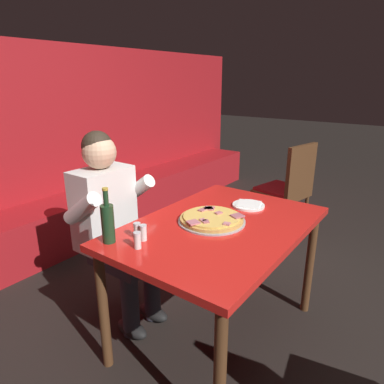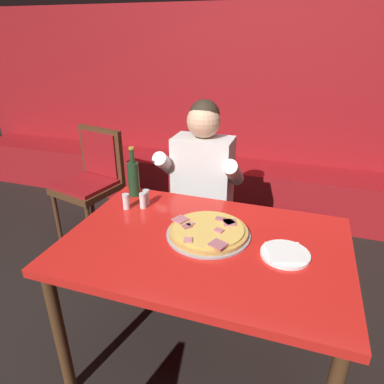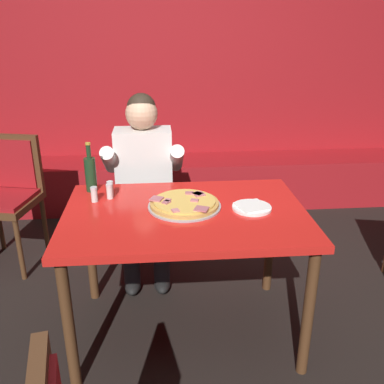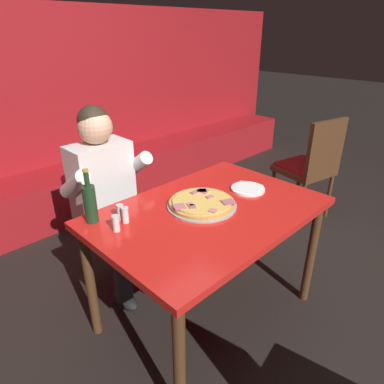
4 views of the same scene
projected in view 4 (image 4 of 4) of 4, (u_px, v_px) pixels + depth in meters
name	position (u px, v px, depth m)	size (l,w,h in m)	color
ground_plane	(206.00, 313.00, 2.24)	(24.00, 24.00, 0.00)	black
booth_wall_panel	(40.00, 114.00, 3.22)	(6.80, 0.16, 1.90)	maroon
booth_bench	(68.00, 194.00, 3.33)	(6.46, 0.48, 0.46)	maroon
main_dining_table	(209.00, 223.00, 1.94)	(1.28, 0.87, 0.77)	#4C2D19
pizza	(202.00, 203.00, 1.93)	(0.40, 0.40, 0.05)	#9E9EA3
plate_white_paper	(247.00, 188.00, 2.13)	(0.21, 0.21, 0.02)	white
beer_bottle	(90.00, 203.00, 1.74)	(0.07, 0.07, 0.29)	#19381E
shaker_black_pepper	(125.00, 216.00, 1.76)	(0.04, 0.04, 0.09)	silver
shaker_oregano	(120.00, 213.00, 1.79)	(0.04, 0.04, 0.09)	silver
shaker_red_pepper_flakes	(116.00, 224.00, 1.68)	(0.04, 0.04, 0.09)	silver
diner_seated_blue_shirt	(110.00, 196.00, 2.20)	(0.53, 0.53, 1.27)	black
dining_chair_side_aisle	(312.00, 162.00, 3.14)	(0.52, 0.52, 0.99)	#4C2D19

